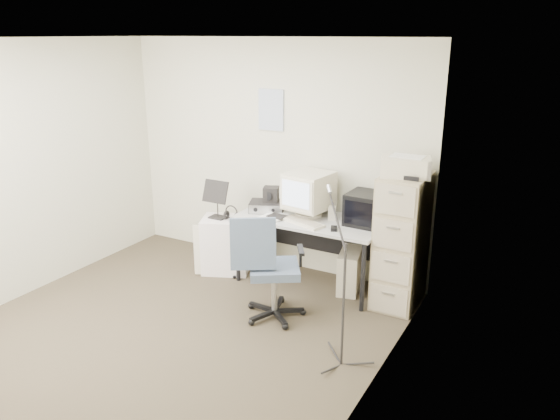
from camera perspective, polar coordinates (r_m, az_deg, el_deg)
The scene contains 23 objects.
floor at distance 5.09m, azimuth -10.89°, elevation -12.29°, with size 3.60×3.60×0.01m, color #433828.
ceiling at distance 4.41m, azimuth -12.89°, elevation 17.12°, with size 3.60×3.60×0.01m, color white.
wall_back at distance 6.02m, azimuth -0.69°, elevation 5.70°, with size 3.60×0.02×2.50m, color beige.
wall_left at distance 5.90m, azimuth -25.32°, elevation 3.68°, with size 0.02×3.60×2.50m, color beige.
wall_right at distance 3.73m, azimuth 9.85°, elevation -2.45°, with size 0.02×3.60×2.50m, color beige.
wall_calendar at distance 5.94m, azimuth -0.93°, elevation 10.41°, with size 0.30×0.02×0.44m, color white.
filing_cabinet at distance 5.32m, azimuth 12.58°, elevation -3.18°, with size 0.40×0.60×1.30m, color tan.
printer at distance 5.06m, azimuth 12.98°, elevation 4.42°, with size 0.44×0.30×0.17m, color silver.
desk at distance 5.71m, azimuth 3.13°, elevation -4.34°, with size 1.50×0.70×0.73m, color #9C9C9C.
crt_monitor at distance 5.60m, azimuth 3.03°, elevation 1.64°, with size 0.41×0.44×0.46m, color silver.
crt_tv at distance 5.44m, azimuth 8.97°, elevation 0.15°, with size 0.35×0.37×0.32m, color black.
desk_speaker at distance 5.54m, azimuth 5.47°, elevation -0.32°, with size 0.07×0.07×0.14m, color beige.
keyboard at distance 5.42m, azimuth 2.42°, elevation -1.31°, with size 0.46×0.16×0.03m, color silver.
mouse at distance 5.27m, azimuth 5.67°, elevation -1.94°, with size 0.06×0.10×0.03m, color black.
radio_receiver at distance 5.80m, azimuth -1.38°, elevation 0.40°, with size 0.36×0.26×0.10m, color black.
radio_speaker at distance 5.77m, azimuth -0.95°, elevation 1.66°, with size 0.16×0.15×0.16m, color black.
papers at distance 5.59m, azimuth -0.65°, elevation -0.72°, with size 0.22×0.30×0.02m, color white.
pc_tower at distance 5.69m, azimuth 7.32°, elevation -6.27°, with size 0.20×0.45×0.42m, color silver.
office_chair at distance 5.00m, azimuth -0.60°, elevation -5.99°, with size 0.58×0.58×1.00m, color slate.
side_cart at distance 6.07m, azimuth -5.66°, elevation -3.61°, with size 0.50×0.40×0.61m, color white.
music_stand at distance 5.92m, azimuth -6.57°, elevation 1.16°, with size 0.30×0.16×0.43m, color black.
headphones at distance 5.88m, azimuth -5.09°, elevation -0.54°, with size 0.17×0.17×0.03m, color black.
mic_stand at distance 4.25m, azimuth 6.73°, elevation -8.01°, with size 0.02×0.02×1.36m, color black.
Camera 1 is at (2.90, -3.32, 2.54)m, focal length 35.00 mm.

